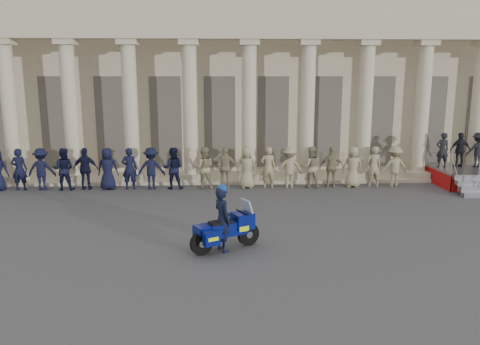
{
  "coord_description": "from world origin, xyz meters",
  "views": [
    {
      "loc": [
        0.02,
        -12.79,
        4.67
      ],
      "look_at": [
        0.66,
        2.34,
        1.6
      ],
      "focal_mm": 35.0,
      "sensor_mm": 36.0,
      "label": 1
    }
  ],
  "objects": [
    {
      "name": "ground",
      "position": [
        0.0,
        0.0,
        0.0
      ],
      "size": [
        90.0,
        90.0,
        0.0
      ],
      "primitive_type": "plane",
      "color": "#3E3E41",
      "rests_on": "ground"
    },
    {
      "name": "building",
      "position": [
        -0.0,
        14.74,
        4.52
      ],
      "size": [
        40.0,
        12.5,
        9.0
      ],
      "color": "#C2B291",
      "rests_on": "ground"
    },
    {
      "name": "rider",
      "position": [
        0.06,
        -0.58,
        0.93
      ],
      "size": [
        0.69,
        0.78,
        1.89
      ],
      "rotation": [
        0.0,
        0.0,
        2.06
      ],
      "color": "black",
      "rests_on": "ground"
    },
    {
      "name": "officer_rank",
      "position": [
        -2.69,
        6.87,
        0.89
      ],
      "size": [
        21.54,
        0.68,
        1.79
      ],
      "color": "black",
      "rests_on": "ground"
    },
    {
      "name": "motorcycle",
      "position": [
        0.16,
        -0.52,
        0.59
      ],
      "size": [
        1.93,
        1.35,
        1.36
      ],
      "rotation": [
        0.0,
        0.0,
        0.49
      ],
      "color": "black",
      "rests_on": "ground"
    },
    {
      "name": "reviewing_stand",
      "position": [
        11.51,
        7.1,
        1.23
      ],
      "size": [
        3.86,
        3.73,
        2.31
      ],
      "color": "gray",
      "rests_on": "ground"
    }
  ]
}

